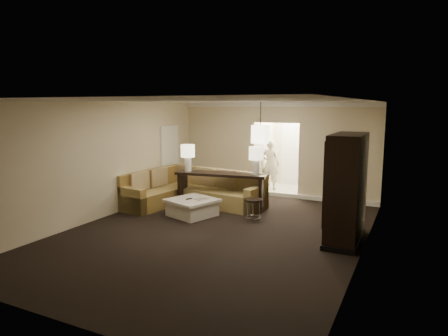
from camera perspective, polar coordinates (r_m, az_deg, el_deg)
The scene contains 19 objects.
ground at distance 8.67m, azimuth -1.43°, elevation -9.27°, with size 8.00×8.00×0.00m, color black.
wall_back at distance 12.00m, azimuth 7.39°, elevation 2.60°, with size 6.00×0.04×2.80m, color beige.
wall_front at distance 5.21m, azimuth -22.37°, elevation -6.29°, with size 6.00×0.04×2.80m, color beige.
wall_left at distance 10.07m, azimuth -16.80°, elevation 1.08°, with size 0.04×8.00×2.80m, color beige.
wall_right at distance 7.46m, azimuth 19.42°, elevation -1.67°, with size 0.04×8.00×2.80m, color beige.
ceiling at distance 8.24m, azimuth -1.51°, elevation 9.57°, with size 6.00×8.00×0.02m, color silver.
crown_molding at distance 11.88m, azimuth 7.44°, elevation 8.96°, with size 6.00×0.10×0.12m, color white.
baseboard at distance 12.17m, azimuth 7.19°, elevation -3.71°, with size 6.00×0.10×0.12m, color white.
side_door at distance 12.28m, azimuth -7.74°, elevation 1.09°, with size 0.05×0.90×2.10m, color white.
foyer at distance 13.28m, azimuth 9.24°, elevation 2.73°, with size 1.44×2.02×2.80m.
sectional_sofa at distance 10.99m, azimuth -4.85°, elevation -3.32°, with size 3.49×2.67×0.96m.
coffee_table at distance 9.95m, azimuth -4.56°, elevation -5.60°, with size 1.33×1.33×0.44m.
console_table at distance 10.61m, azimuth -0.42°, elevation -2.74°, with size 2.50×0.91×0.94m.
armoire at distance 8.25m, azimuth 17.03°, elevation -3.15°, with size 0.65×1.51×2.17m.
drink_table at distance 9.44m, azimuth 4.21°, elevation -5.34°, with size 0.43×0.43×0.54m.
table_lamp_left at distance 10.80m, azimuth -5.20°, elevation 2.07°, with size 0.38×0.38×0.72m.
table_lamp_right at distance 10.23m, azimuth 4.62°, elevation 1.69°, with size 0.38×0.38×0.72m.
pendant_light at distance 10.73m, azimuth 5.21°, elevation 4.86°, with size 0.38×0.38×1.09m.
person at distance 12.97m, azimuth 6.63°, elevation 0.88°, with size 0.65×0.44×1.81m, color beige.
Camera 1 is at (3.81, -7.30, 2.71)m, focal length 32.00 mm.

